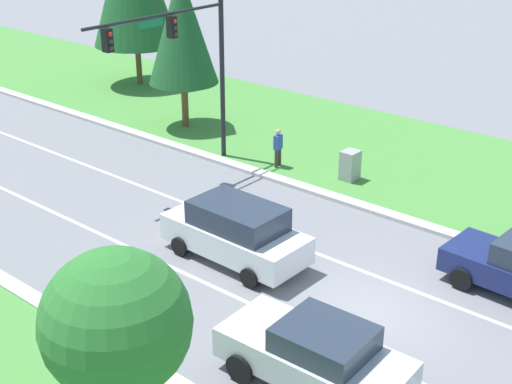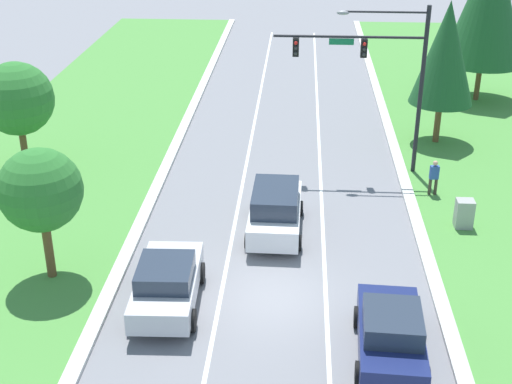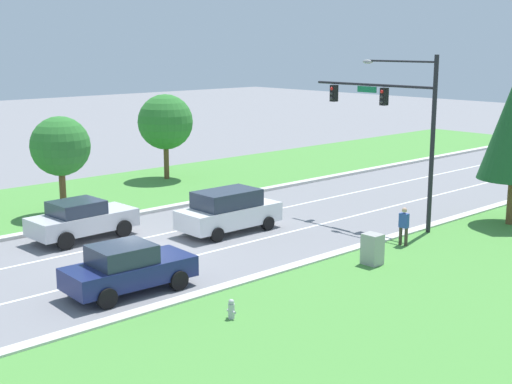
{
  "view_description": "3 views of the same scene",
  "coord_description": "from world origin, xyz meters",
  "px_view_note": "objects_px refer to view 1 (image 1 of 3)",
  "views": [
    {
      "loc": [
        -14.78,
        -8.28,
        11.09
      ],
      "look_at": [
        1.91,
        5.73,
        1.36
      ],
      "focal_mm": 50.0,
      "sensor_mm": 36.0,
      "label": 1
    },
    {
      "loc": [
        0.72,
        -20.39,
        13.66
      ],
      "look_at": [
        -0.93,
        5.42,
        1.44
      ],
      "focal_mm": 50.0,
      "sensor_mm": 36.0,
      "label": 2
    },
    {
      "loc": [
        23.54,
        -15.33,
        8.32
      ],
      "look_at": [
        0.72,
        5.74,
        1.83
      ],
      "focal_mm": 50.0,
      "sensor_mm": 36.0,
      "label": 3
    }
  ],
  "objects_px": {
    "traffic_signal_mast": "(188,44)",
    "pedestrian": "(278,147)",
    "utility_cabinet": "(350,166)",
    "white_suv": "(236,231)",
    "conifer_near_right_tree": "(182,27)",
    "oak_far_left_tree": "(116,324)",
    "silver_sedan": "(316,355)"
  },
  "relations": [
    {
      "from": "traffic_signal_mast",
      "to": "pedestrian",
      "type": "xyz_separation_m",
      "value": [
        2.41,
        -2.55,
        -4.26
      ]
    },
    {
      "from": "traffic_signal_mast",
      "to": "utility_cabinet",
      "type": "relative_size",
      "value": 6.21
    },
    {
      "from": "white_suv",
      "to": "conifer_near_right_tree",
      "type": "distance_m",
      "value": 13.62
    },
    {
      "from": "oak_far_left_tree",
      "to": "utility_cabinet",
      "type": "bearing_deg",
      "value": 16.96
    },
    {
      "from": "white_suv",
      "to": "utility_cabinet",
      "type": "height_order",
      "value": "white_suv"
    },
    {
      "from": "utility_cabinet",
      "to": "pedestrian",
      "type": "xyz_separation_m",
      "value": [
        -0.75,
        3.01,
        0.3
      ]
    },
    {
      "from": "white_suv",
      "to": "conifer_near_right_tree",
      "type": "bearing_deg",
      "value": 53.03
    },
    {
      "from": "utility_cabinet",
      "to": "oak_far_left_tree",
      "type": "distance_m",
      "value": 16.33
    },
    {
      "from": "white_suv",
      "to": "pedestrian",
      "type": "xyz_separation_m",
      "value": [
        6.81,
        3.73,
        -0.04
      ]
    },
    {
      "from": "conifer_near_right_tree",
      "to": "oak_far_left_tree",
      "type": "bearing_deg",
      "value": -137.97
    },
    {
      "from": "pedestrian",
      "to": "oak_far_left_tree",
      "type": "xyz_separation_m",
      "value": [
        -14.64,
        -7.71,
        2.5
      ]
    },
    {
      "from": "silver_sedan",
      "to": "conifer_near_right_tree",
      "type": "relative_size",
      "value": 0.63
    },
    {
      "from": "silver_sedan",
      "to": "white_suv",
      "type": "xyz_separation_m",
      "value": [
        3.37,
        5.47,
        0.09
      ]
    },
    {
      "from": "pedestrian",
      "to": "utility_cabinet",
      "type": "bearing_deg",
      "value": 97.28
    },
    {
      "from": "silver_sedan",
      "to": "conifer_near_right_tree",
      "type": "xyz_separation_m",
      "value": [
        11.4,
        15.78,
        3.9
      ]
    },
    {
      "from": "white_suv",
      "to": "conifer_near_right_tree",
      "type": "xyz_separation_m",
      "value": [
        8.03,
        10.32,
        3.81
      ]
    },
    {
      "from": "white_suv",
      "to": "utility_cabinet",
      "type": "xyz_separation_m",
      "value": [
        7.56,
        0.72,
        -0.34
      ]
    },
    {
      "from": "traffic_signal_mast",
      "to": "oak_far_left_tree",
      "type": "height_order",
      "value": "traffic_signal_mast"
    },
    {
      "from": "white_suv",
      "to": "oak_far_left_tree",
      "type": "bearing_deg",
      "value": -152.12
    },
    {
      "from": "conifer_near_right_tree",
      "to": "utility_cabinet",
      "type": "bearing_deg",
      "value": -92.82
    },
    {
      "from": "traffic_signal_mast",
      "to": "utility_cabinet",
      "type": "xyz_separation_m",
      "value": [
        3.16,
        -5.57,
        -4.57
      ]
    },
    {
      "from": "pedestrian",
      "to": "conifer_near_right_tree",
      "type": "distance_m",
      "value": 7.72
    },
    {
      "from": "silver_sedan",
      "to": "oak_far_left_tree",
      "type": "bearing_deg",
      "value": 159.58
    },
    {
      "from": "traffic_signal_mast",
      "to": "white_suv",
      "type": "relative_size",
      "value": 1.64
    },
    {
      "from": "silver_sedan",
      "to": "white_suv",
      "type": "height_order",
      "value": "white_suv"
    },
    {
      "from": "pedestrian",
      "to": "conifer_near_right_tree",
      "type": "relative_size",
      "value": 0.23
    },
    {
      "from": "traffic_signal_mast",
      "to": "utility_cabinet",
      "type": "bearing_deg",
      "value": -60.46
    },
    {
      "from": "white_suv",
      "to": "pedestrian",
      "type": "height_order",
      "value": "white_suv"
    },
    {
      "from": "white_suv",
      "to": "oak_far_left_tree",
      "type": "height_order",
      "value": "oak_far_left_tree"
    },
    {
      "from": "white_suv",
      "to": "conifer_near_right_tree",
      "type": "height_order",
      "value": "conifer_near_right_tree"
    },
    {
      "from": "traffic_signal_mast",
      "to": "oak_far_left_tree",
      "type": "relative_size",
      "value": 1.6
    },
    {
      "from": "conifer_near_right_tree",
      "to": "pedestrian",
      "type": "bearing_deg",
      "value": -100.48
    }
  ]
}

